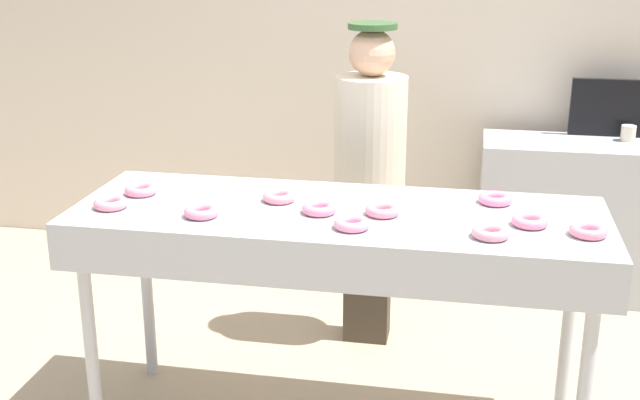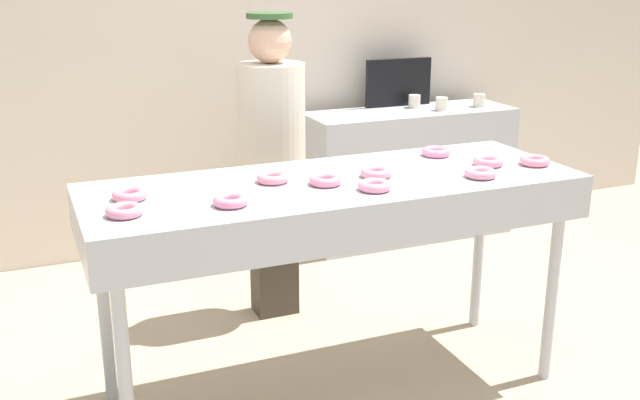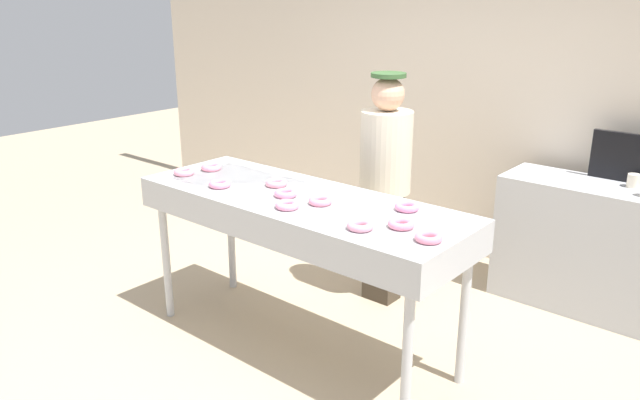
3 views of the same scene
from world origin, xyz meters
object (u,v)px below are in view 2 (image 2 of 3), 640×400
object	(u,v)px
strawberry_donut_9	(130,195)
paper_cup_0	(479,100)
strawberry_donut_0	(535,161)
menu_display	(398,82)
strawberry_donut_1	(231,201)
strawberry_donut_3	(436,152)
strawberry_donut_2	(376,173)
strawberry_donut_8	(124,211)
paper_cup_1	(442,104)
strawberry_donut_4	(375,186)
strawberry_donut_7	(273,178)
prep_counter	(409,174)
paper_cup_2	(414,101)
strawberry_donut_6	(480,173)
strawberry_donut_5	(325,180)
fryer_conveyor	(335,201)
strawberry_donut_10	(488,161)
worker_baker	(272,146)

from	to	relation	value
strawberry_donut_9	paper_cup_0	distance (m)	3.25
strawberry_donut_0	menu_display	world-z (taller)	menu_display
strawberry_donut_1	strawberry_donut_3	bearing A→B (deg)	18.58
strawberry_donut_2	strawberry_donut_8	bearing A→B (deg)	-173.74
paper_cup_1	strawberry_donut_0	bearing A→B (deg)	-108.15
strawberry_donut_0	strawberry_donut_4	distance (m)	0.89
strawberry_donut_7	prep_counter	size ratio (longest dim) A/B	0.09
strawberry_donut_7	paper_cup_2	world-z (taller)	strawberry_donut_7
strawberry_donut_1	strawberry_donut_7	distance (m)	0.36
strawberry_donut_6	paper_cup_0	size ratio (longest dim) A/B	1.52
strawberry_donut_5	paper_cup_0	size ratio (longest dim) A/B	1.52
strawberry_donut_2	prep_counter	world-z (taller)	strawberry_donut_2
prep_counter	paper_cup_2	world-z (taller)	paper_cup_2
strawberry_donut_8	strawberry_donut_4	bearing A→B (deg)	-3.34
fryer_conveyor	strawberry_donut_8	world-z (taller)	strawberry_donut_8
strawberry_donut_7	menu_display	bearing A→B (deg)	49.27
strawberry_donut_5	strawberry_donut_9	xyz separation A→B (m)	(-0.82, 0.10, 0.00)
strawberry_donut_7	strawberry_donut_3	bearing A→B (deg)	8.86
strawberry_donut_1	strawberry_donut_5	world-z (taller)	same
strawberry_donut_7	strawberry_donut_10	bearing A→B (deg)	-6.52
strawberry_donut_4	strawberry_donut_6	bearing A→B (deg)	-0.03
strawberry_donut_9	strawberry_donut_3	bearing A→B (deg)	5.98
strawberry_donut_6	strawberry_donut_7	distance (m)	0.93
strawberry_donut_7	strawberry_donut_9	size ratio (longest dim) A/B	1.00
prep_counter	strawberry_donut_10	bearing A→B (deg)	-108.27
strawberry_donut_2	strawberry_donut_6	distance (m)	0.47
fryer_conveyor	strawberry_donut_10	xyz separation A→B (m)	(0.77, -0.05, 0.12)
strawberry_donut_5	strawberry_donut_10	distance (m)	0.84
strawberry_donut_6	strawberry_donut_10	world-z (taller)	same
strawberry_donut_4	menu_display	xyz separation A→B (m)	(1.28, 2.18, 0.06)
strawberry_donut_3	menu_display	xyz separation A→B (m)	(0.73, 1.76, 0.06)
paper_cup_1	strawberry_donut_3	bearing A→B (deg)	-122.30
strawberry_donut_2	paper_cup_0	world-z (taller)	strawberry_donut_2
fryer_conveyor	strawberry_donut_7	xyz separation A→B (m)	(-0.27, 0.07, 0.12)
prep_counter	paper_cup_1	world-z (taller)	paper_cup_1
strawberry_donut_2	worker_baker	xyz separation A→B (m)	(-0.17, 0.93, -0.06)
strawberry_donut_9	strawberry_donut_10	world-z (taller)	same
strawberry_donut_4	fryer_conveyor	bearing A→B (deg)	113.47
fryer_conveyor	strawberry_donut_7	size ratio (longest dim) A/B	15.44
strawberry_donut_8	menu_display	size ratio (longest dim) A/B	0.27
paper_cup_0	paper_cup_1	distance (m)	0.34
strawberry_donut_0	strawberry_donut_4	bearing A→B (deg)	-174.40
strawberry_donut_1	paper_cup_0	distance (m)	3.09
paper_cup_0	strawberry_donut_9	bearing A→B (deg)	-149.27
fryer_conveyor	paper_cup_1	world-z (taller)	paper_cup_1
strawberry_donut_0	strawberry_donut_9	size ratio (longest dim) A/B	1.00
strawberry_donut_2	paper_cup_1	bearing A→B (deg)	51.06
strawberry_donut_8	strawberry_donut_7	bearing A→B (deg)	18.17
worker_baker	paper_cup_0	distance (m)	2.06
fryer_conveyor	strawberry_donut_4	world-z (taller)	strawberry_donut_4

